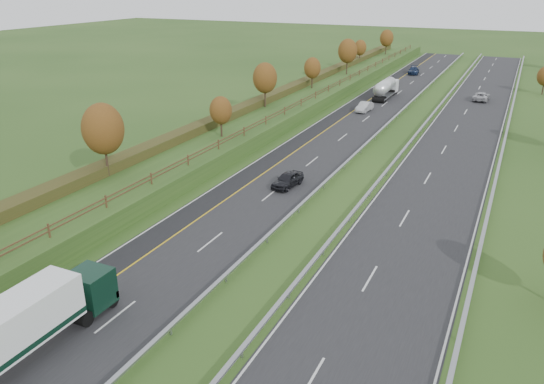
{
  "coord_description": "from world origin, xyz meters",
  "views": [
    {
      "loc": [
        23.35,
        -11.36,
        20.87
      ],
      "look_at": [
        3.43,
        30.77,
        2.2
      ],
      "focal_mm": 35.0,
      "sensor_mm": 36.0,
      "label": 1
    }
  ],
  "objects_px": {
    "car_small_far": "(414,70)",
    "car_silver_mid": "(364,107)",
    "road_tanker": "(386,88)",
    "car_dark_near": "(287,180)",
    "car_oncoming": "(481,96)"
  },
  "relations": [
    {
      "from": "road_tanker",
      "to": "car_dark_near",
      "type": "distance_m",
      "value": 50.99
    },
    {
      "from": "car_dark_near",
      "to": "road_tanker",
      "type": "bearing_deg",
      "value": 99.61
    },
    {
      "from": "road_tanker",
      "to": "car_silver_mid",
      "type": "xyz_separation_m",
      "value": [
        -0.4,
        -12.88,
        -1.04
      ]
    },
    {
      "from": "road_tanker",
      "to": "car_silver_mid",
      "type": "height_order",
      "value": "road_tanker"
    },
    {
      "from": "road_tanker",
      "to": "car_silver_mid",
      "type": "relative_size",
      "value": 2.35
    },
    {
      "from": "car_dark_near",
      "to": "car_silver_mid",
      "type": "relative_size",
      "value": 0.97
    },
    {
      "from": "car_silver_mid",
      "to": "road_tanker",
      "type": "bearing_deg",
      "value": 93.16
    },
    {
      "from": "car_small_far",
      "to": "car_silver_mid",
      "type": "bearing_deg",
      "value": -95.92
    },
    {
      "from": "car_small_far",
      "to": "car_dark_near",
      "type": "bearing_deg",
      "value": -94.4
    },
    {
      "from": "car_dark_near",
      "to": "car_oncoming",
      "type": "bearing_deg",
      "value": 82.59
    },
    {
      "from": "road_tanker",
      "to": "car_oncoming",
      "type": "xyz_separation_m",
      "value": [
        16.76,
        5.05,
        -1.05
      ]
    },
    {
      "from": "car_silver_mid",
      "to": "car_oncoming",
      "type": "bearing_deg",
      "value": 51.19
    },
    {
      "from": "car_dark_near",
      "to": "car_small_far",
      "type": "height_order",
      "value": "car_small_far"
    },
    {
      "from": "car_dark_near",
      "to": "car_oncoming",
      "type": "xyz_separation_m",
      "value": [
        14.74,
        55.99,
        -0.01
      ]
    },
    {
      "from": "road_tanker",
      "to": "car_oncoming",
      "type": "bearing_deg",
      "value": 16.77
    }
  ]
}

